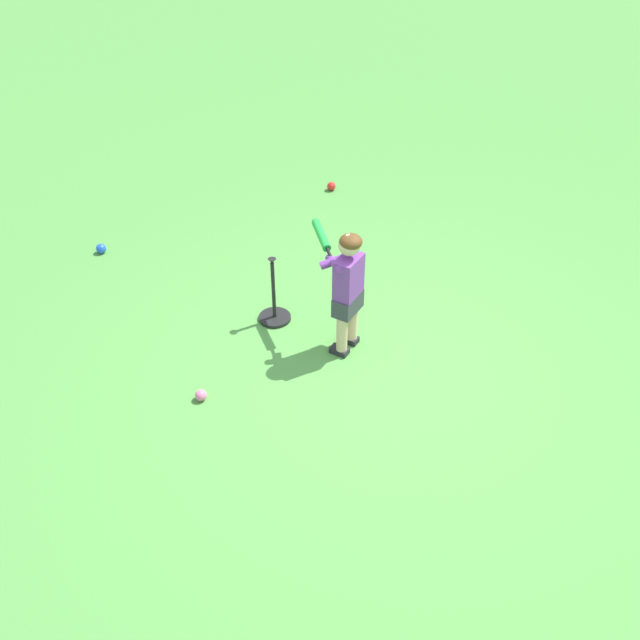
% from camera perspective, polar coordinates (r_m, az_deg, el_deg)
% --- Properties ---
extents(ground_plane, '(40.00, 40.00, 0.00)m').
position_cam_1_polar(ground_plane, '(5.55, 5.77, -4.47)').
color(ground_plane, '#519942').
extents(child_batter, '(0.73, 0.39, 1.08)m').
position_cam_1_polar(child_batter, '(5.40, 2.15, 3.17)').
color(child_batter, '#232328').
rests_on(child_batter, ground).
extents(play_ball_far_left, '(0.10, 0.10, 0.10)m').
position_cam_1_polar(play_ball_far_left, '(7.27, -17.43, 5.59)').
color(play_ball_far_left, blue).
rests_on(play_ball_far_left, ground).
extents(play_ball_far_right, '(0.10, 0.10, 0.10)m').
position_cam_1_polar(play_ball_far_right, '(8.11, 0.94, 10.86)').
color(play_ball_far_right, red).
rests_on(play_ball_far_right, ground).
extents(play_ball_center_lawn, '(0.09, 0.09, 0.09)m').
position_cam_1_polar(play_ball_center_lawn, '(5.36, -9.69, -6.07)').
color(play_ball_center_lawn, pink).
rests_on(play_ball_center_lawn, ground).
extents(batting_tee, '(0.28, 0.28, 0.62)m').
position_cam_1_polar(batting_tee, '(6.03, -3.74, 0.87)').
color(batting_tee, black).
rests_on(batting_tee, ground).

